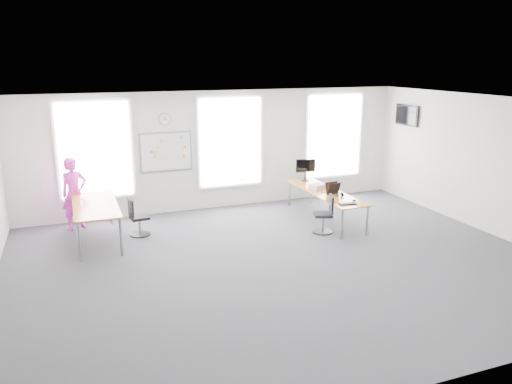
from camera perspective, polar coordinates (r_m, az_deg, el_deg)
name	(u,v)px	position (r m, az deg, el deg)	size (l,w,h in m)	color
floor	(281,263)	(9.57, 2.86, -8.09)	(10.00, 10.00, 0.00)	#2D2D32
ceiling	(283,103)	(8.84, 3.11, 10.10)	(10.00, 10.00, 0.00)	white
wall_back	(219,150)	(12.77, -4.29, 4.79)	(10.00, 10.00, 0.00)	silver
wall_front	(429,271)	(5.85, 19.13, -8.48)	(10.00, 10.00, 0.00)	silver
wall_right	(493,166)	(11.97, 25.48, 2.68)	(10.00, 10.00, 0.00)	silver
window_left	(95,150)	(12.21, -17.92, 4.59)	(1.60, 0.06, 2.20)	silver
window_mid	(230,142)	(12.80, -2.98, 5.74)	(1.60, 0.06, 2.20)	silver
window_right	(334,136)	(14.00, 8.86, 6.38)	(1.60, 0.06, 2.20)	silver
desk_right	(325,193)	(12.02, 7.93, -0.17)	(0.75, 2.81, 0.68)	#BA6D24
desk_left	(95,207)	(10.97, -17.90, -1.67)	(0.89, 2.23, 0.81)	#BA6D24
chair_right	(325,216)	(11.17, 7.92, -2.75)	(0.50, 0.49, 0.86)	black
chair_left	(137,219)	(11.18, -13.42, -3.05)	(0.45, 0.45, 0.84)	black
person	(74,193)	(11.93, -20.05, -0.16)	(0.60, 0.39, 1.64)	#E42FC2
whiteboard	(166,152)	(12.42, -10.25, 4.54)	(1.20, 0.03, 0.90)	white
wall_clock	(164,119)	(12.31, -10.42, 8.20)	(0.30, 0.30, 0.04)	gray
tv	(407,115)	(14.03, 16.88, 8.41)	(0.06, 0.90, 0.55)	black
keyboard	(348,204)	(11.04, 10.43, -1.34)	(0.40, 0.14, 0.02)	black
mouse	(354,200)	(11.31, 11.13, -0.93)	(0.07, 0.11, 0.04)	black
lens_cap	(341,198)	(11.52, 9.65, -0.66)	(0.06, 0.06, 0.01)	black
headphones	(340,195)	(11.62, 9.53, -0.31)	(0.16, 0.09, 0.10)	black
laptop_sleeve	(333,188)	(11.78, 8.76, 0.42)	(0.36, 0.24, 0.28)	black
paper_stack	(317,187)	(12.21, 7.04, 0.62)	(0.36, 0.27, 0.12)	beige
monitor	(306,168)	(12.98, 5.69, 2.78)	(0.51, 0.21, 0.57)	black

